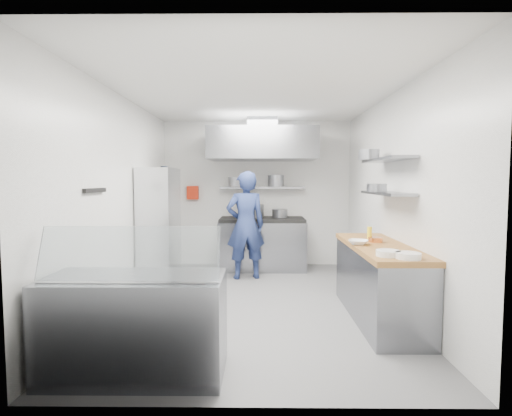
{
  "coord_description": "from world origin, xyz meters",
  "views": [
    {
      "loc": [
        0.06,
        -5.31,
        1.66
      ],
      "look_at": [
        0.0,
        0.6,
        1.25
      ],
      "focal_mm": 28.0,
      "sensor_mm": 36.0,
      "label": 1
    }
  ],
  "objects_px": {
    "gas_range": "(262,245)",
    "wire_rack": "(159,227)",
    "chef": "(246,225)",
    "display_case": "(136,326)"
  },
  "relations": [
    {
      "from": "gas_range",
      "to": "wire_rack",
      "type": "bearing_deg",
      "value": -144.46
    },
    {
      "from": "chef",
      "to": "wire_rack",
      "type": "distance_m",
      "value": 1.41
    },
    {
      "from": "gas_range",
      "to": "wire_rack",
      "type": "height_order",
      "value": "wire_rack"
    },
    {
      "from": "gas_range",
      "to": "chef",
      "type": "relative_size",
      "value": 0.88
    },
    {
      "from": "chef",
      "to": "display_case",
      "type": "height_order",
      "value": "chef"
    },
    {
      "from": "gas_range",
      "to": "display_case",
      "type": "relative_size",
      "value": 1.07
    },
    {
      "from": "display_case",
      "to": "wire_rack",
      "type": "bearing_deg",
      "value": 100.23
    },
    {
      "from": "wire_rack",
      "to": "display_case",
      "type": "xyz_separation_m",
      "value": [
        0.53,
        -2.94,
        -0.5
      ]
    },
    {
      "from": "chef",
      "to": "display_case",
      "type": "bearing_deg",
      "value": 63.37
    },
    {
      "from": "gas_range",
      "to": "chef",
      "type": "height_order",
      "value": "chef"
    }
  ]
}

